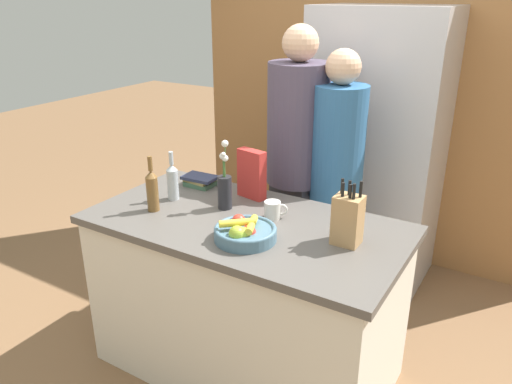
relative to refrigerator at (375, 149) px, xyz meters
name	(u,v)px	position (x,y,z in m)	size (l,w,h in m)	color
ground_plane	(247,364)	(-0.19, -1.38, -0.94)	(14.00, 14.00, 0.00)	brown
kitchen_island	(246,297)	(-0.19, -1.38, -0.49)	(1.59, 0.83, 0.90)	silver
back_wall_wood	(370,87)	(-0.19, 0.36, 0.36)	(2.79, 0.12, 2.60)	#9E6B3D
refrigerator	(375,149)	(0.00, 0.00, 0.00)	(0.87, 0.62, 1.88)	#B7B7BC
fruit_bowl	(245,232)	(-0.08, -1.56, 0.00)	(0.29, 0.29, 0.10)	slate
knife_block	(348,219)	(0.32, -1.34, 0.08)	(0.12, 0.10, 0.30)	tan
flower_vase	(225,187)	(-0.37, -1.30, 0.08)	(0.07, 0.07, 0.37)	#232328
cereal_box	(252,174)	(-0.33, -1.10, 0.09)	(0.17, 0.09, 0.27)	red
coffee_mug	(273,210)	(-0.09, -1.28, 0.00)	(0.11, 0.08, 0.09)	silver
book_stack	(200,181)	(-0.68, -1.11, -0.01)	(0.20, 0.14, 0.06)	#3D6047
bottle_oil	(152,189)	(-0.67, -1.52, 0.07)	(0.06, 0.06, 0.30)	brown
bottle_vinegar	(173,181)	(-0.68, -1.35, 0.06)	(0.06, 0.06, 0.27)	#B2BCC1
person_at_sink	(297,159)	(-0.27, -0.67, 0.07)	(0.37, 0.37, 1.80)	#383842
person_in_blue	(336,176)	(0.00, -0.68, 0.01)	(0.30, 0.30, 1.68)	#383842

